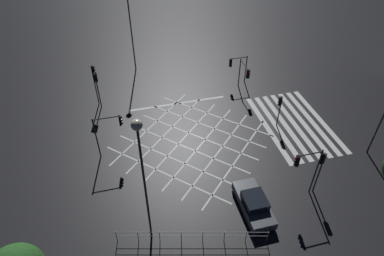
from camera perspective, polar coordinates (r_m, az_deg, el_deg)
name	(u,v)px	position (r m, az deg, el deg)	size (l,w,h in m)	color
ground_plane	(192,142)	(30.53, 0.00, -2.30)	(200.00, 200.00, 0.00)	black
road_markings	(253,129)	(32.39, 10.19, -0.12)	(14.83, 20.40, 0.01)	silver
traffic_light_median_south	(280,105)	(31.85, 14.39, 3.68)	(0.36, 0.39, 3.24)	#2D2D30
traffic_light_ne_cross	(94,77)	(34.58, -15.97, 8.15)	(0.36, 0.39, 4.41)	#2D2D30
traffic_light_sw_cross	(306,165)	(25.33, 18.47, -5.85)	(0.36, 2.10, 4.42)	#2D2D30
traffic_light_median_north	(109,127)	(28.18, -13.59, 0.16)	(0.36, 2.35, 4.09)	#2D2D30
traffic_light_se_cross	(237,64)	(37.33, 7.45, 10.48)	(0.36, 2.08, 3.22)	#2D2D30
traffic_light_se_main	(245,72)	(35.81, 8.79, 9.15)	(2.49, 0.36, 3.32)	#2D2D30
traffic_light_sw_main	(321,165)	(26.31, 20.68, -5.74)	(0.39, 0.36, 3.91)	#2D2D30
traffic_light_ne_main	(97,83)	(34.17, -15.62, 7.17)	(0.39, 0.36, 3.95)	#2D2D30
street_lamp_east	(141,157)	(18.69, -8.50, -4.77)	(0.61, 0.61, 10.08)	#2D2D30
street_lamp_far	(129,14)	(38.42, -10.42, 18.19)	(0.57, 0.57, 9.08)	#2D2D30
waiting_car	(254,204)	(25.49, 10.25, -12.31)	(4.31, 1.77, 1.39)	#474C51
pedestrian_railing	(192,235)	(23.60, 0.00, -17.45)	(2.55, 9.74, 1.05)	#9EA0A5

